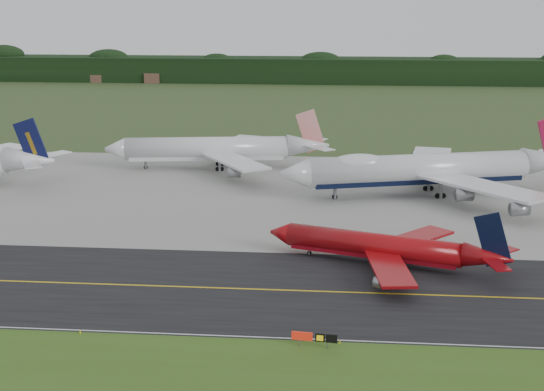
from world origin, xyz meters
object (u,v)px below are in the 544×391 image
(jet_ba_747, at_px, (429,169))
(jet_star_tail, at_px, (219,149))
(taxiway_sign, at_px, (314,337))
(jet_red_737, at_px, (386,247))

(jet_ba_747, height_order, jet_star_tail, jet_ba_747)
(jet_star_tail, relative_size, taxiway_sign, 10.06)
(jet_ba_747, xyz_separation_m, jet_star_tail, (-47.46, 21.56, -0.83))
(jet_ba_747, bearing_deg, jet_star_tail, 155.57)
(jet_red_737, distance_m, jet_star_tail, 75.32)
(jet_ba_747, bearing_deg, taxiway_sign, -105.95)
(jet_star_tail, height_order, taxiway_sign, jet_star_tail)
(jet_red_737, relative_size, taxiway_sign, 6.91)
(jet_red_737, bearing_deg, jet_star_tail, 118.76)
(taxiway_sign, bearing_deg, jet_star_tail, 105.43)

